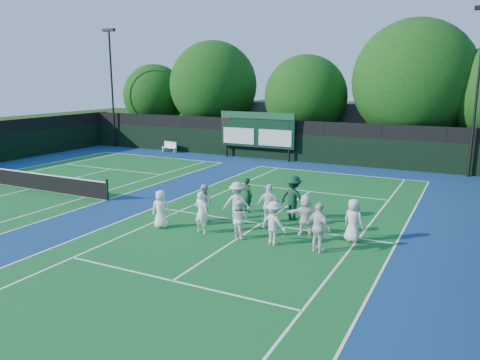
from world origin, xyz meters
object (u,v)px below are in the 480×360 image
at_px(scoreboard, 257,130).
at_px(coach_left, 247,195).
at_px(tennis_net, 30,180).
at_px(bench, 170,147).

relative_size(scoreboard, coach_left, 3.77).
bearing_deg(coach_left, tennis_net, 29.38).
bearing_deg(tennis_net, scoreboard, 64.40).
height_order(scoreboard, tennis_net, scoreboard).
bearing_deg(scoreboard, bench, -178.37).
relative_size(scoreboard, tennis_net, 0.53).
bearing_deg(bench, scoreboard, 1.63).
bearing_deg(tennis_net, bench, 93.31).
xyz_separation_m(scoreboard, tennis_net, (-6.99, -14.59, -1.70)).
bearing_deg(scoreboard, coach_left, -66.66).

